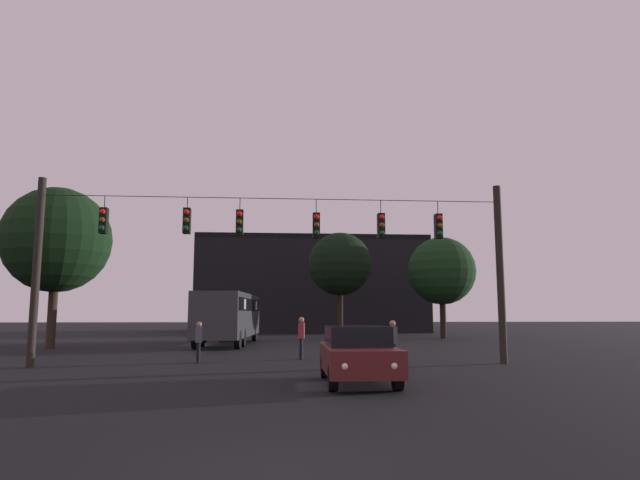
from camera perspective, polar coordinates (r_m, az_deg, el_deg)
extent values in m
plane|color=black|center=(31.28, -4.63, -10.97)|extent=(168.00, 168.00, 0.00)
cylinder|color=black|center=(22.16, -27.28, -2.81)|extent=(0.28, 0.28, 6.78)
cylinder|color=black|center=(22.12, 18.14, -3.27)|extent=(0.28, 0.28, 6.78)
cylinder|color=black|center=(20.82, -4.52, 4.30)|extent=(17.07, 0.02, 0.02)
cylinder|color=black|center=(21.71, -21.38, 3.68)|extent=(0.03, 0.03, 0.44)
cube|color=black|center=(21.60, -21.47, 1.87)|extent=(0.26, 0.32, 0.95)
sphere|color=red|center=(21.48, -21.57, 2.74)|extent=(0.20, 0.20, 0.20)
sphere|color=#5B3D0C|center=(21.43, -21.61, 1.95)|extent=(0.20, 0.20, 0.20)
sphere|color=#0C4219|center=(21.38, -21.65, 1.15)|extent=(0.20, 0.20, 0.20)
cylinder|color=black|center=(21.04, -13.55, 3.76)|extent=(0.03, 0.03, 0.41)
cube|color=black|center=(20.92, -13.60, 1.93)|extent=(0.26, 0.32, 0.95)
sphere|color=red|center=(20.80, -13.66, 2.83)|extent=(0.20, 0.20, 0.20)
sphere|color=#5B3D0C|center=(20.75, -13.68, 2.01)|extent=(0.20, 0.20, 0.20)
sphere|color=#0C4219|center=(20.70, -13.71, 1.20)|extent=(0.20, 0.20, 0.20)
cylinder|color=black|center=(20.82, -8.28, 3.69)|extent=(0.03, 0.03, 0.45)
cube|color=black|center=(20.69, -8.31, 1.79)|extent=(0.26, 0.32, 0.95)
sphere|color=red|center=(20.57, -8.33, 2.69)|extent=(0.20, 0.20, 0.20)
sphere|color=#5B3D0C|center=(20.52, -8.35, 1.87)|extent=(0.20, 0.20, 0.20)
sphere|color=#0C4219|center=(20.47, -8.36, 1.04)|extent=(0.20, 0.20, 0.20)
cylinder|color=black|center=(20.81, -0.39, 3.51)|extent=(0.03, 0.03, 0.52)
cube|color=black|center=(20.68, -0.39, 1.50)|extent=(0.26, 0.32, 0.95)
sphere|color=red|center=(20.56, -0.36, 2.41)|extent=(0.20, 0.20, 0.20)
sphere|color=#5B3D0C|center=(20.51, -0.36, 1.58)|extent=(0.20, 0.20, 0.20)
sphere|color=#0C4219|center=(20.46, -0.36, 0.75)|extent=(0.20, 0.20, 0.20)
cylinder|color=black|center=(21.13, 6.30, 3.41)|extent=(0.03, 0.03, 0.51)
cube|color=black|center=(21.00, 6.33, 1.46)|extent=(0.26, 0.32, 0.95)
sphere|color=red|center=(20.88, 6.41, 2.35)|extent=(0.20, 0.20, 0.20)
sphere|color=#5B3D0C|center=(20.83, 6.42, 1.53)|extent=(0.20, 0.20, 0.20)
sphere|color=#0C4219|center=(20.78, 6.44, 0.72)|extent=(0.20, 0.20, 0.20)
cylinder|color=black|center=(21.65, 12.09, 3.28)|extent=(0.03, 0.03, 0.50)
cube|color=black|center=(21.53, 12.14, 1.39)|extent=(0.26, 0.32, 0.95)
sphere|color=red|center=(21.41, 12.26, 2.26)|extent=(0.20, 0.20, 0.20)
sphere|color=#5B3D0C|center=(21.36, 12.28, 1.46)|extent=(0.20, 0.20, 0.20)
sphere|color=#0C4219|center=(21.32, 12.30, 0.67)|extent=(0.20, 0.20, 0.20)
cube|color=#2D2D33|center=(33.91, -9.36, -7.67)|extent=(3.24, 11.14, 2.50)
cube|color=black|center=(33.91, -9.33, -6.64)|extent=(3.23, 10.49, 0.70)
cylinder|color=black|center=(38.02, -10.16, -9.51)|extent=(0.35, 1.02, 1.00)
cylinder|color=black|center=(37.72, -6.78, -9.60)|extent=(0.35, 1.02, 1.00)
cylinder|color=black|center=(31.96, -12.01, -9.86)|extent=(0.35, 1.02, 1.00)
cylinder|color=black|center=(31.60, -8.00, -9.98)|extent=(0.35, 1.02, 1.00)
cylinder|color=black|center=(30.02, -12.76, -10.00)|extent=(0.35, 1.02, 1.00)
cylinder|color=black|center=(29.64, -8.49, -10.14)|extent=(0.35, 1.02, 1.00)
cube|color=beige|center=(37.17, -8.56, -6.73)|extent=(2.61, 0.97, 0.56)
cube|color=beige|center=(31.19, -10.10, -6.55)|extent=(2.61, 0.97, 0.56)
cube|color=#511919|center=(15.19, 3.91, -12.15)|extent=(1.87, 4.33, 0.68)
cube|color=black|center=(15.30, 3.81, -9.86)|extent=(1.62, 2.35, 0.52)
cylinder|color=black|center=(13.96, 8.01, -13.90)|extent=(0.23, 0.64, 0.64)
cylinder|color=black|center=(13.73, 1.34, -14.08)|extent=(0.23, 0.64, 0.64)
cylinder|color=black|center=(16.73, 6.03, -12.86)|extent=(0.23, 0.64, 0.64)
cylinder|color=black|center=(16.55, 0.48, -12.96)|extent=(0.23, 0.64, 0.64)
sphere|color=white|center=(13.22, 7.66, -12.79)|extent=(0.18, 0.18, 0.18)
sphere|color=white|center=(13.05, 2.56, -12.92)|extent=(0.18, 0.18, 0.18)
cylinder|color=black|center=(19.82, 7.63, -11.77)|extent=(0.14, 0.14, 0.80)
cylinder|color=black|center=(19.97, 7.50, -11.74)|extent=(0.14, 0.14, 0.80)
cube|color=#4C4C56|center=(19.86, 7.53, -9.74)|extent=(0.27, 0.38, 0.60)
sphere|color=#8C6B51|center=(19.84, 7.51, -8.56)|extent=(0.22, 0.22, 0.22)
cylinder|color=black|center=(22.82, -1.97, -11.21)|extent=(0.14, 0.14, 0.85)
cylinder|color=black|center=(22.97, -1.94, -11.18)|extent=(0.14, 0.14, 0.85)
cube|color=maroon|center=(22.86, -1.95, -9.34)|extent=(0.29, 0.39, 0.64)
sphere|color=#8C6B51|center=(22.85, -1.94, -8.25)|extent=(0.23, 0.23, 0.23)
cylinder|color=black|center=(21.70, -12.47, -11.33)|extent=(0.14, 0.14, 0.77)
cylinder|color=black|center=(21.86, -12.48, -11.31)|extent=(0.14, 0.14, 0.77)
cube|color=#4C4C56|center=(21.74, -12.42, -9.56)|extent=(0.30, 0.40, 0.57)
sphere|color=#8C6B51|center=(21.73, -12.39, -8.53)|extent=(0.21, 0.21, 0.21)
cube|color=black|center=(57.88, -1.00, -5.04)|extent=(22.36, 12.80, 8.83)
cube|color=black|center=(58.27, -0.99, -0.45)|extent=(22.36, 12.80, 0.50)
cylinder|color=#2D2116|center=(33.18, -25.96, -6.73)|extent=(0.47, 0.47, 3.84)
sphere|color=black|center=(33.41, -25.58, 0.02)|extent=(5.76, 5.76, 5.76)
cylinder|color=black|center=(41.45, 2.10, -7.46)|extent=(0.43, 0.43, 3.88)
sphere|color=black|center=(41.61, 2.08, -2.49)|extent=(4.75, 4.75, 4.75)
cylinder|color=black|center=(42.50, 12.60, -7.71)|extent=(0.44, 0.44, 3.26)
sphere|color=black|center=(42.61, 12.47, -3.13)|extent=(5.08, 5.08, 5.08)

